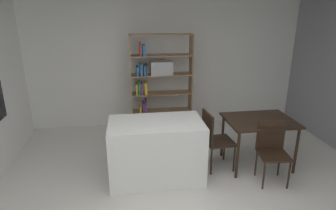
# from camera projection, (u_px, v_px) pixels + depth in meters

# --- Properties ---
(back_partition) EXTENTS (6.41, 0.06, 2.63)m
(back_partition) POSITION_uv_depth(u_px,v_px,m) (154.00, 65.00, 6.08)
(back_partition) COLOR white
(back_partition) RESTS_ON ground_plane
(kitchen_island) EXTENTS (1.37, 0.80, 0.90)m
(kitchen_island) POSITION_uv_depth(u_px,v_px,m) (156.00, 150.00, 4.24)
(kitchen_island) COLOR white
(kitchen_island) RESTS_ON ground_plane
(open_bookshelf) EXTENTS (1.24, 0.34, 1.99)m
(open_bookshelf) POSITION_uv_depth(u_px,v_px,m) (157.00, 81.00, 5.76)
(open_bookshelf) COLOR #997551
(open_bookshelf) RESTS_ON ground_plane
(dining_table) EXTENTS (1.06, 0.82, 0.79)m
(dining_table) POSITION_uv_depth(u_px,v_px,m) (259.00, 125.00, 4.51)
(dining_table) COLOR black
(dining_table) RESTS_ON ground_plane
(dining_chair_island_side) EXTENTS (0.47, 0.48, 0.95)m
(dining_chair_island_side) POSITION_uv_depth(u_px,v_px,m) (213.00, 136.00, 4.45)
(dining_chair_island_side) COLOR black
(dining_chair_island_side) RESTS_ON ground_plane
(dining_chair_near) EXTENTS (0.46, 0.46, 0.91)m
(dining_chair_near) POSITION_uv_depth(u_px,v_px,m) (272.00, 146.00, 4.16)
(dining_chair_near) COLOR black
(dining_chair_near) RESTS_ON ground_plane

